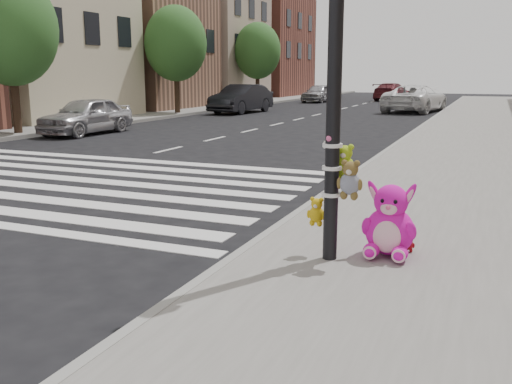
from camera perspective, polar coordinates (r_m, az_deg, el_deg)
The scene contains 18 objects.
ground at distance 6.40m, azimuth -20.89°, elevation -9.29°, with size 120.00×120.00×0.00m, color black.
sidewalk_far at distance 30.12m, azimuth -13.59°, elevation 7.47°, with size 6.00×80.00×0.14m, color slate.
curb_edge at distance 14.67m, azimuth 11.92°, elevation 3.20°, with size 0.12×80.00×0.15m, color gray.
crosswalk at distance 13.06m, azimuth -19.72°, elevation 1.41°, with size 11.00×6.00×0.01m, color silver, non-canonical shape.
bld_far_c at distance 36.16m, azimuth -10.79°, elevation 14.52°, with size 6.00×8.00×8.00m, color #95674F.
bld_far_d at distance 44.02m, azimuth -4.18°, elevation 15.49°, with size 6.00×8.00×10.00m, color gray.
bld_far_e at distance 54.04m, azimuth 1.25°, elevation 14.32°, with size 6.00×10.00×9.00m, color brown.
signal_pole at distance 6.30m, azimuth 8.06°, elevation 7.74°, with size 0.68×0.50×4.00m.
tree_far_a at distance 21.74m, azimuth -23.42°, elevation 14.71°, with size 3.20×3.20×5.44m.
tree_far_b at distance 30.49m, azimuth -8.03°, elevation 14.47°, with size 3.20×3.20×5.44m.
tree_far_c at distance 40.35m, azimuth 0.16°, elevation 13.93°, with size 3.20×3.20×5.44m.
pink_bunny at distance 6.74m, azimuth 13.21°, elevation -3.25°, with size 0.62×0.65×0.88m.
red_teddy at distance 7.00m, azimuth 15.04°, elevation -4.97°, with size 0.14×0.10×0.21m, color #AA111A, non-canonical shape.
car_silver_far at distance 21.79m, azimuth -16.62°, elevation 7.33°, with size 1.59×3.96×1.35m, color #B6B6BB.
car_dark_far at distance 31.92m, azimuth -1.48°, elevation 9.31°, with size 1.65×4.73×1.56m, color black.
car_white_near at distance 33.84m, azimuth 15.64°, elevation 8.99°, with size 2.52×5.46×1.52m, color white.
car_maroon_near at distance 47.23m, azimuth 13.41°, elevation 9.72°, with size 1.93×4.74×1.38m, color #5B1A21.
car_silver_deep at distance 43.62m, azimuth 6.30°, elevation 9.81°, with size 1.60×3.98×1.36m, color #ABABB0.
Camera 1 is at (4.22, -4.26, 2.23)m, focal length 40.00 mm.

